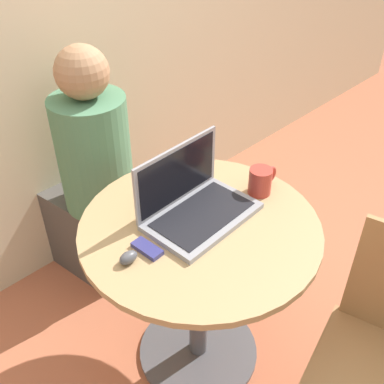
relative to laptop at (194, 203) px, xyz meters
name	(u,v)px	position (x,y,z in m)	size (l,w,h in m)	color
ground_plane	(198,351)	(-0.02, -0.05, -0.77)	(12.00, 12.00, 0.00)	#B26042
round_table	(199,266)	(-0.02, -0.05, -0.25)	(0.81, 0.81, 0.72)	#4C4C51
laptop	(194,203)	(0.00, 0.00, 0.00)	(0.39, 0.25, 0.24)	gray
cell_phone	(147,249)	(-0.23, -0.02, -0.04)	(0.05, 0.11, 0.02)	navy
computer_mouse	(128,258)	(-0.30, -0.02, -0.03)	(0.06, 0.04, 0.04)	#4C4C51
coffee_cup	(261,181)	(0.26, -0.08, 0.00)	(0.13, 0.08, 0.10)	#B2382D
person_seated	(92,188)	(0.00, 0.66, -0.28)	(0.35, 0.50, 1.16)	#4C4742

